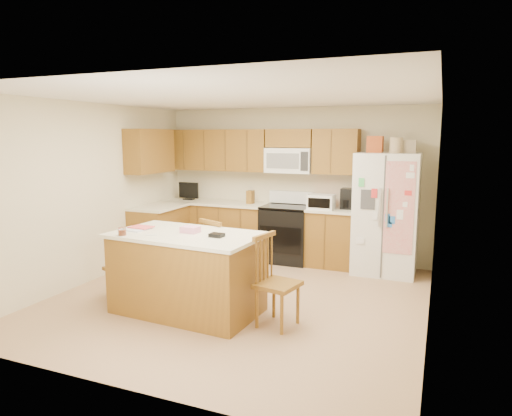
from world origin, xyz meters
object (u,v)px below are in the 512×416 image
at_px(windsor_chair_back, 220,259).
at_px(windsor_chair_right, 276,283).
at_px(stove, 287,233).
at_px(refrigerator, 386,212).
at_px(island, 187,272).
at_px(windsor_chair_left, 124,267).

relative_size(windsor_chair_back, windsor_chair_right, 1.00).
distance_m(stove, refrigerator, 1.63).
height_order(windsor_chair_back, windsor_chair_right, windsor_chair_right).
bearing_deg(island, windsor_chair_back, 82.64).
bearing_deg(windsor_chair_left, windsor_chair_back, 30.65).
relative_size(island, windsor_chair_right, 1.77).
bearing_deg(refrigerator, windsor_chair_back, -136.01).
height_order(stove, windsor_chair_left, stove).
bearing_deg(island, windsor_chair_right, 0.77).
height_order(windsor_chair_left, windsor_chair_right, windsor_chair_right).
xyz_separation_m(windsor_chair_left, windsor_chair_right, (2.04, -0.04, 0.06)).
distance_m(refrigerator, windsor_chair_right, 2.64).
distance_m(island, windsor_chair_right, 1.09).
bearing_deg(stove, windsor_chair_back, -98.85).
xyz_separation_m(island, windsor_chair_left, (-0.95, 0.06, -0.06)).
xyz_separation_m(island, windsor_chair_right, (1.09, 0.01, -0.00)).
distance_m(refrigerator, windsor_chair_left, 3.80).
bearing_deg(windsor_chair_right, refrigerator, 70.66).
xyz_separation_m(windsor_chair_back, windsor_chair_right, (1.00, -0.66, 0.00)).
height_order(stove, refrigerator, refrigerator).
distance_m(island, windsor_chair_back, 0.68).
distance_m(island, windsor_chair_left, 0.95).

